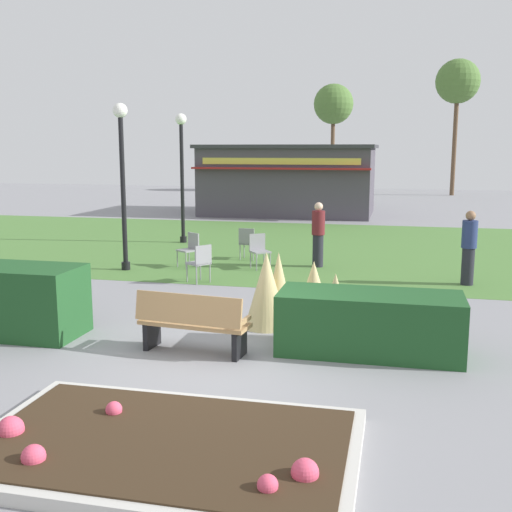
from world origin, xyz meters
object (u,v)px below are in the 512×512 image
(park_bench, at_px, (192,323))
(trash_bin, at_px, (408,329))
(parked_car_west_slot, at_px, (266,188))
(food_kiosk, at_px, (289,179))
(person_strolling, at_px, (469,247))
(tree_right_bg, at_px, (458,83))
(cafe_chair_center, at_px, (190,247))
(cafe_chair_east, at_px, (259,248))
(person_standing, at_px, (318,234))
(cafe_chair_north, at_px, (201,260))
(lamppost_mid, at_px, (122,166))
(cafe_chair_west, at_px, (248,241))
(lamppost_far, at_px, (182,162))
(tree_left_bg, at_px, (333,105))

(park_bench, relative_size, trash_bin, 2.30)
(parked_car_west_slot, bearing_deg, food_kiosk, -70.82)
(person_strolling, relative_size, tree_right_bg, 0.19)
(parked_car_west_slot, bearing_deg, cafe_chair_center, -83.02)
(cafe_chair_east, bearing_deg, trash_bin, -58.67)
(cafe_chair_center, xyz_separation_m, person_standing, (3.24, 0.76, 0.33))
(cafe_chair_north, bearing_deg, lamppost_mid, 155.73)
(park_bench, distance_m, tree_right_bg, 35.30)
(cafe_chair_east, bearing_deg, food_kiosk, 96.61)
(park_bench, bearing_deg, cafe_chair_center, 109.19)
(park_bench, distance_m, cafe_chair_center, 6.95)
(trash_bin, bearing_deg, cafe_chair_west, 120.58)
(lamppost_far, bearing_deg, food_kiosk, 79.46)
(parked_car_west_slot, relative_size, tree_right_bg, 0.50)
(cafe_chair_east, relative_size, parked_car_west_slot, 0.21)
(person_standing, relative_size, tree_left_bg, 0.22)
(lamppost_far, xyz_separation_m, food_kiosk, (1.82, 9.80, -1.00))
(park_bench, height_order, food_kiosk, food_kiosk)
(cafe_chair_north, bearing_deg, food_kiosk, 92.40)
(food_kiosk, bearing_deg, cafe_chair_east, -83.39)
(parked_car_west_slot, bearing_deg, trash_bin, -73.76)
(trash_bin, bearing_deg, tree_left_bg, 97.84)
(trash_bin, relative_size, cafe_chair_west, 0.85)
(lamppost_far, xyz_separation_m, person_strolling, (8.43, -4.60, -1.76))
(park_bench, xyz_separation_m, cafe_chair_east, (-0.49, 6.76, 0.05))
(person_strolling, bearing_deg, trash_bin, 11.03)
(lamppost_far, bearing_deg, tree_right_bg, 66.38)
(trash_bin, xyz_separation_m, food_kiosk, (-5.23, 19.58, 1.24))
(cafe_chair_east, xyz_separation_m, tree_left_bg, (-1.24, 29.54, 5.54))
(cafe_chair_west, bearing_deg, lamppost_far, 137.17)
(lamppost_far, distance_m, cafe_chair_west, 4.37)
(lamppost_far, xyz_separation_m, tree_left_bg, (2.16, 25.77, 3.45))
(cafe_chair_east, bearing_deg, person_standing, 21.22)
(cafe_chair_west, height_order, parked_car_west_slot, parked_car_west_slot)
(trash_bin, distance_m, cafe_chair_center, 7.96)
(park_bench, relative_size, cafe_chair_center, 1.96)
(food_kiosk, height_order, cafe_chair_east, food_kiosk)
(lamppost_mid, xyz_separation_m, tree_left_bg, (2.03, 30.48, 3.45))
(cafe_chair_east, bearing_deg, tree_right_bg, 75.83)
(lamppost_mid, bearing_deg, cafe_chair_west, 37.98)
(person_standing, bearing_deg, lamppost_mid, -100.72)
(lamppost_far, xyz_separation_m, person_standing, (4.85, -3.21, -1.76))
(food_kiosk, distance_m, tree_left_bg, 16.58)
(trash_bin, height_order, person_standing, person_standing)
(food_kiosk, bearing_deg, cafe_chair_center, -90.90)
(trash_bin, relative_size, cafe_chair_east, 0.85)
(cafe_chair_west, bearing_deg, cafe_chair_north, -96.16)
(cafe_chair_north, relative_size, parked_car_west_slot, 0.21)
(lamppost_far, relative_size, cafe_chair_east, 4.67)
(park_bench, xyz_separation_m, cafe_chair_west, (-1.08, 7.92, 0.05))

